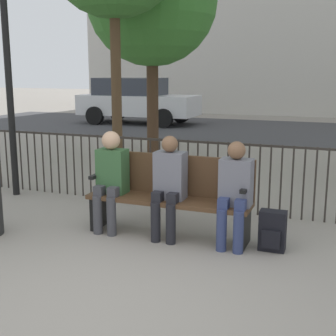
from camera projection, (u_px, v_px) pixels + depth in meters
The scene contains 11 objects.
ground_plane at pixel (91, 305), 3.80m from camera, with size 80.00×80.00×0.00m, color gray.
park_bench at pixel (171, 192), 5.37m from camera, with size 1.90×0.45×0.92m.
seated_person_0 at pixel (111, 175), 5.47m from camera, with size 0.34×0.39×1.19m.
seated_person_1 at pixel (169, 182), 5.21m from camera, with size 0.34×0.39×1.17m.
seated_person_2 at pixel (235, 189), 4.95m from camera, with size 0.34×0.39×1.15m.
backpack at pixel (272, 231), 4.92m from camera, with size 0.28×0.20×0.43m.
fence_railing at pixel (198, 169), 6.36m from camera, with size 9.01×0.03×0.95m.
tree_2 at pixel (152, 0), 10.28m from camera, with size 2.90×2.90×4.85m.
lamp_post at pixel (6, 45), 6.75m from camera, with size 0.28×0.28×3.33m.
street_surface at pixel (285, 131), 14.76m from camera, with size 24.00×6.00×0.01m.
parked_car_1 at pixel (136, 100), 16.68m from camera, with size 4.20×1.94×1.62m.
Camera 1 is at (1.85, -3.03, 1.87)m, focal length 50.00 mm.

